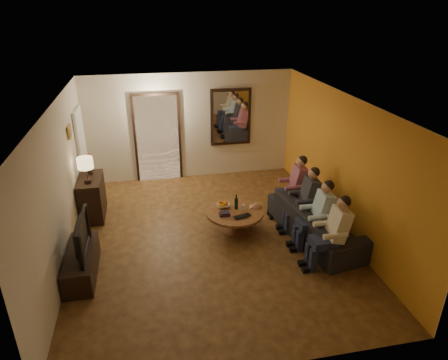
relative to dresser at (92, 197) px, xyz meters
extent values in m
cube|color=#462913|center=(2.25, -1.35, -0.42)|extent=(5.00, 6.00, 0.01)
cube|color=white|center=(2.25, -1.35, 2.18)|extent=(5.00, 6.00, 0.01)
cube|color=beige|center=(2.25, 1.65, 0.88)|extent=(5.00, 0.02, 2.60)
cube|color=beige|center=(2.25, -4.35, 0.88)|extent=(5.00, 0.02, 2.60)
cube|color=beige|center=(-0.25, -1.35, 0.88)|extent=(0.02, 6.00, 2.60)
cube|color=beige|center=(4.75, -1.35, 0.88)|extent=(0.02, 6.00, 2.60)
cube|color=orange|center=(4.74, -1.35, 0.88)|extent=(0.01, 6.00, 2.60)
cube|color=#FFE0A5|center=(1.45, 1.63, 0.63)|extent=(1.00, 0.06, 2.10)
cube|color=black|center=(1.45, 1.62, 0.63)|extent=(1.12, 0.04, 2.22)
cube|color=silver|center=(1.70, 1.63, 0.48)|extent=(0.45, 0.03, 1.70)
cube|color=black|center=(3.25, 1.61, 1.08)|extent=(1.00, 0.05, 1.40)
cube|color=white|center=(3.25, 1.58, 1.08)|extent=(0.86, 0.02, 1.26)
cube|color=white|center=(-0.21, 0.95, 0.60)|extent=(0.06, 0.85, 2.04)
cube|color=#B28C33|center=(-0.22, -0.05, 1.43)|extent=(0.03, 0.28, 0.24)
cube|color=brown|center=(-0.21, -0.05, 1.43)|extent=(0.01, 0.22, 0.18)
cube|color=black|center=(0.00, 0.00, 0.00)|extent=(0.45, 0.95, 0.85)
cube|color=black|center=(0.00, -2.01, -0.21)|extent=(0.45, 1.29, 0.43)
imported|color=black|center=(0.00, -2.01, 0.31)|extent=(1.04, 0.14, 0.60)
imported|color=black|center=(4.18, -1.68, -0.09)|extent=(2.37, 1.25, 0.66)
cylinder|color=brown|center=(2.73, -1.21, -0.20)|extent=(1.22, 1.22, 0.45)
imported|color=white|center=(2.55, -0.99, 0.06)|extent=(0.26, 0.26, 0.06)
cylinder|color=silver|center=(2.91, -1.16, 0.08)|extent=(0.06, 0.06, 0.10)
imported|color=black|center=(2.83, -1.49, 0.04)|extent=(0.37, 0.29, 0.03)
camera|label=1|loc=(1.22, -7.69, 3.69)|focal=32.00mm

